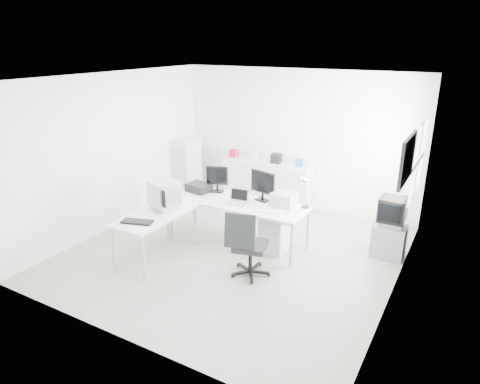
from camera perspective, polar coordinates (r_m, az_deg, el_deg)
The scene contains 30 objects.
floor at distance 7.12m, azimuth -0.80°, elevation -8.07°, with size 5.00×5.00×0.01m, color beige.
ceiling at distance 6.33m, azimuth -0.92°, elevation 14.99°, with size 5.00×5.00×0.01m, color white.
back_wall at distance 8.77m, azimuth 7.48°, elevation 6.87°, with size 5.00×0.02×2.80m, color white.
left_wall at distance 8.10m, azimuth -16.37°, elevation 5.18°, with size 0.02×5.00×2.80m, color white.
right_wall at distance 5.81m, azimuth 20.97°, elevation -0.94°, with size 0.02×5.00×2.80m, color white.
window at distance 6.89m, azimuth 22.67°, elevation 3.72°, with size 0.02×1.20×1.10m, color white, non-canonical shape.
wall_picture at distance 5.76m, azimuth 21.44°, elevation 4.08°, with size 0.04×0.90×0.60m, color black, non-canonical shape.
main_desk at distance 7.32m, azimuth -0.37°, elevation -4.00°, with size 2.40×0.80×0.75m, color silver, non-canonical shape.
side_desk at distance 6.96m, azimuth -11.06°, elevation -5.71°, with size 0.70×1.40×0.75m, color silver, non-canonical shape.
drawer_pedestal at distance 7.10m, azimuth 4.75°, elevation -5.52°, with size 0.40×0.50×0.60m, color silver.
inkjet_printer at distance 7.67m, azimuth -5.53°, elevation 0.60°, with size 0.41×0.32×0.14m, color black.
lcd_monitor_small at distance 7.57m, azimuth -3.05°, elevation 1.76°, with size 0.38×0.22×0.48m, color black, non-canonical shape.
lcd_monitor_large at distance 7.15m, azimuth 3.05°, elevation 0.78°, with size 0.49×0.20×0.51m, color black, non-canonical shape.
laptop at distance 7.04m, azimuth -0.44°, elevation -0.74°, with size 0.33×0.34×0.22m, color #B7B7BA, non-canonical shape.
white_keyboard at distance 6.77m, azimuth 3.76°, elevation -2.55°, with size 0.43×0.13×0.02m, color silver.
white_mouse at distance 6.70m, azimuth 6.26°, elevation -2.72°, with size 0.06×0.06×0.06m, color silver.
laser_printer at distance 7.01m, azimuth 5.84°, elevation -0.95°, with size 0.38×0.32×0.22m, color #ABABAB.
desk_lamp at distance 6.92m, azimuth 8.79°, elevation -0.20°, with size 0.16×0.16×0.48m, color silver, non-canonical shape.
crt_monitor at distance 6.91m, azimuth -10.05°, elevation -0.59°, with size 0.36×0.36×0.41m, color #B7B7BA, non-canonical shape.
black_keyboard at distance 6.54m, azimuth -13.54°, elevation -3.87°, with size 0.46×0.19×0.03m, color black.
office_chair at distance 6.28m, azimuth 1.40°, elevation -6.77°, with size 0.60×0.60×1.04m, color #232628, non-canonical shape.
tv_cabinet at distance 7.30m, azimuth 19.22°, elevation -6.14°, with size 0.50×0.41×0.55m, color gray.
crt_tv at distance 7.11m, azimuth 19.66°, elevation -2.52°, with size 0.50×0.48×0.45m, color black, non-canonical shape.
sideboard at distance 8.98m, azimuth 3.61°, elevation 1.17°, with size 1.89×0.47×0.94m, color silver.
clutter_box_a at distance 9.19m, azimuth -0.82°, elevation 5.21°, with size 0.16×0.14×0.16m, color #B01934.
clutter_box_b at distance 8.96m, azimuth 1.95°, elevation 4.76°, with size 0.14×0.12×0.14m, color silver.
clutter_box_c at distance 8.74m, azimuth 4.87°, elevation 4.50°, with size 0.19×0.18×0.19m, color black.
clutter_box_d at distance 8.56m, azimuth 7.91°, elevation 3.89°, with size 0.15×0.13×0.15m, color blue.
clutter_bottle at distance 9.36m, azimuth -2.29°, elevation 5.67°, with size 0.07×0.07×0.22m, color silver.
filing_cabinet at distance 9.48m, azimuth -7.15°, elevation 3.20°, with size 0.46×0.54×1.31m, color silver.
Camera 1 is at (3.19, -5.44, 3.31)m, focal length 32.00 mm.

